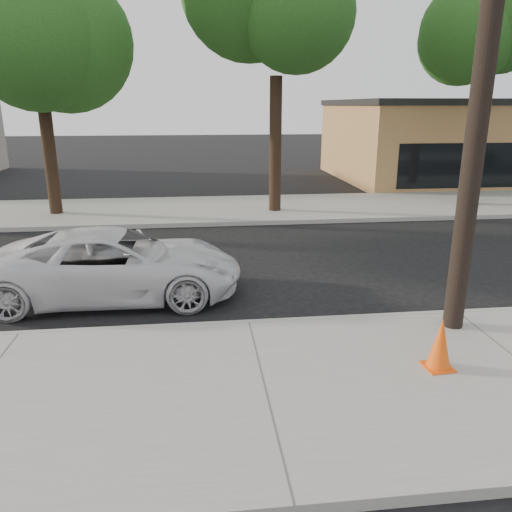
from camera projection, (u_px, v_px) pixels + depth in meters
ground at (239, 289)px, 11.12m from camera, size 120.00×120.00×0.00m
near_sidewalk at (265, 391)px, 7.01m from camera, size 90.00×4.40×0.15m
far_sidewalk at (221, 209)px, 19.18m from camera, size 90.00×5.00×0.15m
curb_near at (249, 325)px, 9.11m from camera, size 90.00×0.12×0.16m
building_main at (503, 141)px, 27.53m from camera, size 18.00×10.00×4.00m
utility_pole at (486, 52)px, 7.59m from camera, size 1.40×0.34×9.00m
tree_b at (40, 34)px, 16.35m from camera, size 4.34×4.20×8.45m
tree_c at (284, 11)px, 16.62m from camera, size 4.96×4.80×9.55m
tree_d at (500, 34)px, 17.97m from camera, size 4.50×4.35×8.75m
police_cruiser at (116, 264)px, 10.44m from camera, size 5.25×2.45×1.45m
traffic_cone at (440, 344)px, 7.37m from camera, size 0.43×0.43×0.79m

